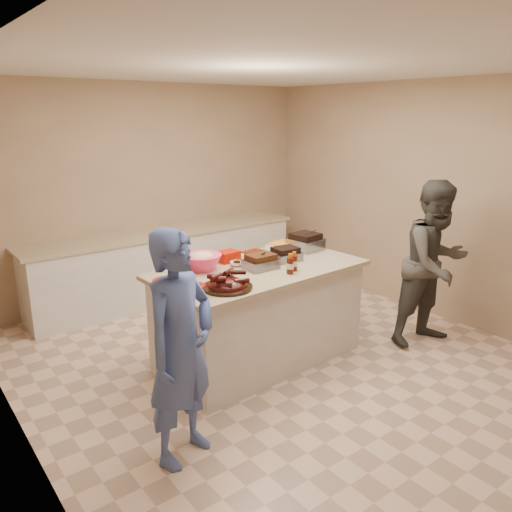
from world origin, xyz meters
TOP-DOWN VIEW (x-y plane):
  - room at (0.00, 0.00)m, footprint 4.50×5.00m
  - back_counter at (0.00, 2.20)m, footprint 3.60×0.64m
  - island at (-0.12, 0.13)m, footprint 2.02×1.13m
  - rib_platter at (-0.68, -0.17)m, footprint 0.42×0.42m
  - pulled_pork_tray at (-0.13, 0.09)m, footprint 0.29×0.22m
  - brisket_tray at (0.23, 0.16)m, footprint 0.29×0.25m
  - roasting_pan at (0.66, 0.34)m, footprint 0.33×0.33m
  - coleslaw_bowl at (-0.57, 0.39)m, footprint 0.37×0.37m
  - sausage_plate at (0.06, 0.41)m, footprint 0.30×0.30m
  - mac_cheese_dish at (0.49, 0.51)m, footprint 0.32×0.26m
  - bbq_bottle_a at (-0.01, -0.19)m, footprint 0.07×0.07m
  - bbq_bottle_b at (0.07, -0.14)m, footprint 0.06×0.06m
  - mustard_bottle at (-0.22, 0.18)m, footprint 0.04×0.04m
  - sauce_bowl at (-0.25, 0.30)m, footprint 0.13×0.05m
  - plate_stack_large at (-1.01, 0.23)m, footprint 0.29×0.29m
  - plate_stack_small at (-0.89, 0.00)m, footprint 0.20×0.20m
  - plastic_cup at (-0.78, 0.40)m, footprint 0.10×0.09m
  - basket_stack at (-0.23, 0.47)m, footprint 0.22×0.17m
  - guest_blue at (-1.40, -0.67)m, footprint 1.14×1.74m
  - guest_gray at (1.55, -0.64)m, footprint 1.08×1.81m

SIDE VIEW (x-z plane):
  - room at x=0.00m, z-range -1.35..1.35m
  - island at x=-0.12m, z-range -0.47..0.47m
  - guest_blue at x=-1.40m, z-range -0.20..0.20m
  - guest_gray at x=1.55m, z-range -0.32..0.32m
  - back_counter at x=0.00m, z-range 0.00..0.90m
  - rib_platter at x=-0.68m, z-range 0.85..1.02m
  - coleslaw_bowl at x=-0.57m, z-range 0.82..1.06m
  - pulled_pork_tray at x=-0.13m, z-range 0.89..0.98m
  - brisket_tray at x=0.23m, z-range 0.90..0.98m
  - roasting_pan at x=0.66m, z-range 0.88..1.00m
  - sausage_plate at x=0.06m, z-range 0.92..0.96m
  - mac_cheese_dish at x=0.49m, z-range 0.90..0.98m
  - bbq_bottle_a at x=-0.01m, z-range 0.85..1.03m
  - bbq_bottle_b at x=0.07m, z-range 0.85..1.03m
  - mustard_bottle at x=-0.22m, z-range 0.88..0.99m
  - sauce_bowl at x=-0.25m, z-range 0.87..1.00m
  - plate_stack_large at x=-1.01m, z-range 0.92..0.95m
  - plate_stack_small at x=-0.89m, z-range 0.92..0.95m
  - plastic_cup at x=-0.78m, z-range 0.89..0.99m
  - basket_stack at x=-0.23m, z-range 0.89..0.99m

